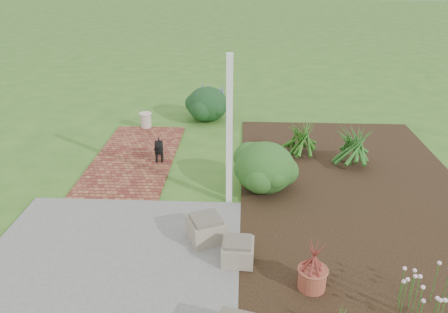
{
  "coord_description": "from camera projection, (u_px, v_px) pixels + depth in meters",
  "views": [
    {
      "loc": [
        0.52,
        -6.31,
        3.76
      ],
      "look_at": [
        0.2,
        0.4,
        0.7
      ],
      "focal_mm": 35.0,
      "sensor_mm": 36.0,
      "label": 1
    }
  ],
  "objects": [
    {
      "name": "ground",
      "position": [
        211.0,
        204.0,
        7.32
      ],
      "size": [
        80.0,
        80.0,
        0.0
      ],
      "primitive_type": "plane",
      "color": "#35631F",
      "rests_on": "ground"
    },
    {
      "name": "concrete_patio",
      "position": [
        107.0,
        268.0,
        5.78
      ],
      "size": [
        3.5,
        3.5,
        0.04
      ],
      "primitive_type": "cube",
      "color": "slate",
      "rests_on": "ground"
    },
    {
      "name": "brick_path",
      "position": [
        135.0,
        158.0,
        8.98
      ],
      "size": [
        1.6,
        3.5,
        0.04
      ],
      "primitive_type": "cube",
      "color": "maroon",
      "rests_on": "ground"
    },
    {
      "name": "garden_bed",
      "position": [
        355.0,
        192.0,
        7.66
      ],
      "size": [
        4.0,
        7.0,
        0.03
      ],
      "primitive_type": "cube",
      "color": "black",
      "rests_on": "ground"
    },
    {
      "name": "veranda_post",
      "position": [
        229.0,
        133.0,
        6.88
      ],
      "size": [
        0.1,
        0.1,
        2.5
      ],
      "primitive_type": "cube",
      "color": "white",
      "rests_on": "ground"
    },
    {
      "name": "stone_trough_mid",
      "position": [
        206.0,
        230.0,
        6.28
      ],
      "size": [
        0.63,
        0.63,
        0.32
      ],
      "primitive_type": "cube",
      "rotation": [
        0.0,
        0.0,
        0.43
      ],
      "color": "gray",
      "rests_on": "concrete_patio"
    },
    {
      "name": "stone_trough_far",
      "position": [
        238.0,
        252.0,
        5.83
      ],
      "size": [
        0.44,
        0.44,
        0.28
      ],
      "primitive_type": "cube",
      "rotation": [
        0.0,
        0.0,
        -0.04
      ],
      "color": "#786759",
      "rests_on": "concrete_patio"
    },
    {
      "name": "black_dog",
      "position": [
        159.0,
        148.0,
        8.69
      ],
      "size": [
        0.22,
        0.53,
        0.46
      ],
      "rotation": [
        0.0,
        0.0,
        0.18
      ],
      "color": "black",
      "rests_on": "brick_path"
    },
    {
      "name": "cream_ceramic_urn",
      "position": [
        146.0,
        120.0,
        10.48
      ],
      "size": [
        0.31,
        0.31,
        0.35
      ],
      "primitive_type": "cylinder",
      "rotation": [
        0.0,
        0.0,
        -0.21
      ],
      "color": "#C1B59F",
      "rests_on": "brick_path"
    },
    {
      "name": "evergreen_shrub",
      "position": [
        265.0,
        166.0,
        7.56
      ],
      "size": [
        1.2,
        1.2,
        0.89
      ],
      "primitive_type": "ellipsoid",
      "rotation": [
        0.0,
        0.0,
        0.16
      ],
      "color": "#124115",
      "rests_on": "garden_bed"
    },
    {
      "name": "agapanthus_clump_back",
      "position": [
        353.0,
        142.0,
        8.45
      ],
      "size": [
        1.2,
        1.2,
        0.98
      ],
      "primitive_type": null,
      "rotation": [
        0.0,
        0.0,
        0.11
      ],
      "color": "#0C4110",
      "rests_on": "garden_bed"
    },
    {
      "name": "agapanthus_clump_front",
      "position": [
        301.0,
        134.0,
        8.92
      ],
      "size": [
        1.08,
        1.08,
        0.89
      ],
      "primitive_type": null,
      "rotation": [
        0.0,
        0.0,
        0.09
      ],
      "color": "#12380A",
      "rests_on": "garden_bed"
    },
    {
      "name": "pink_flower_patch",
      "position": [
        439.0,
        300.0,
        4.82
      ],
      "size": [
        1.03,
        1.03,
        0.56
      ],
      "primitive_type": null,
      "rotation": [
        0.0,
        0.0,
        0.19
      ],
      "color": "#113D0F",
      "rests_on": "garden_bed"
    },
    {
      "name": "terracotta_pot_bronze",
      "position": [
        312.0,
        278.0,
        5.37
      ],
      "size": [
        0.43,
        0.43,
        0.28
      ],
      "primitive_type": "cylinder",
      "rotation": [
        0.0,
        0.0,
        -0.29
      ],
      "color": "brown",
      "rests_on": "garden_bed"
    },
    {
      "name": "purple_flowering_bush",
      "position": [
        207.0,
        103.0,
        10.96
      ],
      "size": [
        1.14,
        1.14,
        0.87
      ],
      "primitive_type": "ellipsoid",
      "rotation": [
        0.0,
        0.0,
        -0.11
      ],
      "color": "black",
      "rests_on": "ground"
    }
  ]
}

